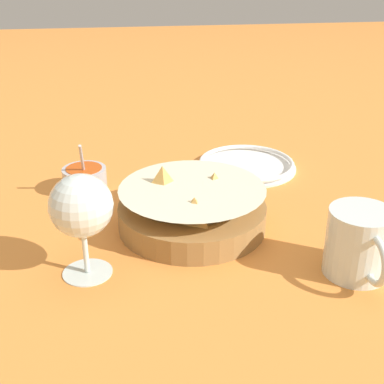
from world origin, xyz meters
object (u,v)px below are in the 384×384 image
Objects in this scene: beer_mug at (359,245)px; side_plate at (246,164)px; food_basket at (192,208)px; sauce_cup at (85,179)px; wine_glass at (81,209)px.

beer_mug is 0.37m from side_plate.
sauce_cup is at bearing -130.93° from food_basket.
food_basket reaches higher than side_plate.
sauce_cup reaches higher than food_basket.
beer_mug is 0.64× the size of side_plate.
wine_glass is 1.16× the size of beer_mug.
beer_mug is at bearing 9.61° from side_plate.
wine_glass reaches higher than side_plate.
side_plate is at bearing -170.39° from beer_mug.
wine_glass is (0.11, -0.15, 0.06)m from food_basket.
beer_mug is (0.15, 0.19, 0.01)m from food_basket.
wine_glass is at bearing -97.76° from beer_mug.
beer_mug is at bearing 82.24° from wine_glass.
wine_glass is 0.35m from beer_mug.
sauce_cup is at bearing -77.65° from side_plate.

